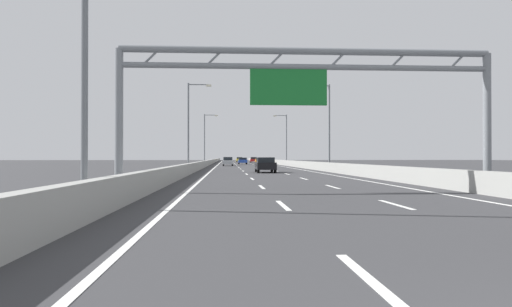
{
  "coord_description": "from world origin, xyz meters",
  "views": [
    {
      "loc": [
        -3.56,
        -2.21,
        1.52
      ],
      "look_at": [
        1.43,
        78.1,
        2.1
      ],
      "focal_mm": 33.23,
      "sensor_mm": 36.0,
      "label": 1
    }
  ],
  "objects_px": {
    "sign_gantry": "(305,81)",
    "streetlamp_left_near": "(93,24)",
    "silver_car": "(228,161)",
    "red_car": "(253,160)",
    "yellow_car": "(239,160)",
    "black_car": "(265,165)",
    "streetlamp_right_mid": "(327,122)",
    "streetlamp_left_mid": "(190,121)",
    "streetlamp_left_far": "(206,136)",
    "blue_car": "(243,161)",
    "orange_car": "(259,160)",
    "streetlamp_right_far": "(285,136)"
  },
  "relations": [
    {
      "from": "streetlamp_right_mid",
      "to": "streetlamp_right_far",
      "type": "relative_size",
      "value": 1.0
    },
    {
      "from": "black_car",
      "to": "streetlamp_right_mid",
      "type": "bearing_deg",
      "value": 37.34
    },
    {
      "from": "streetlamp_right_far",
      "to": "blue_car",
      "type": "xyz_separation_m",
      "value": [
        -7.67,
        10.47,
        -4.67
      ]
    },
    {
      "from": "streetlamp_left_far",
      "to": "silver_car",
      "type": "bearing_deg",
      "value": -63.4
    },
    {
      "from": "yellow_car",
      "to": "red_car",
      "type": "bearing_deg",
      "value": -74.72
    },
    {
      "from": "sign_gantry",
      "to": "orange_car",
      "type": "relative_size",
      "value": 4.05
    },
    {
      "from": "streetlamp_right_far",
      "to": "blue_car",
      "type": "height_order",
      "value": "streetlamp_right_far"
    },
    {
      "from": "sign_gantry",
      "to": "red_car",
      "type": "height_order",
      "value": "sign_gantry"
    },
    {
      "from": "streetlamp_right_far",
      "to": "yellow_car",
      "type": "distance_m",
      "value": 50.5
    },
    {
      "from": "streetlamp_left_mid",
      "to": "black_car",
      "type": "height_order",
      "value": "streetlamp_left_mid"
    },
    {
      "from": "sign_gantry",
      "to": "streetlamp_left_near",
      "type": "relative_size",
      "value": 1.76
    },
    {
      "from": "streetlamp_right_mid",
      "to": "red_car",
      "type": "relative_size",
      "value": 2.22
    },
    {
      "from": "sign_gantry",
      "to": "streetlamp_right_mid",
      "type": "xyz_separation_m",
      "value": [
        7.57,
        30.67,
        0.54
      ]
    },
    {
      "from": "streetlamp_left_far",
      "to": "yellow_car",
      "type": "xyz_separation_m",
      "value": [
        7.65,
        49.75,
        -4.65
      ]
    },
    {
      "from": "red_car",
      "to": "streetlamp_left_mid",
      "type": "bearing_deg",
      "value": -98.41
    },
    {
      "from": "streetlamp_left_near",
      "to": "streetlamp_left_far",
      "type": "xyz_separation_m",
      "value": [
        0.0,
        74.61,
        0.0
      ]
    },
    {
      "from": "streetlamp_left_far",
      "to": "black_car",
      "type": "bearing_deg",
      "value": -79.87
    },
    {
      "from": "streetlamp_right_far",
      "to": "black_car",
      "type": "relative_size",
      "value": 2.15
    },
    {
      "from": "streetlamp_left_near",
      "to": "streetlamp_right_mid",
      "type": "distance_m",
      "value": 40.18
    },
    {
      "from": "streetlamp_right_mid",
      "to": "streetlamp_left_far",
      "type": "bearing_deg",
      "value": 111.81
    },
    {
      "from": "silver_car",
      "to": "red_car",
      "type": "distance_m",
      "value": 46.07
    },
    {
      "from": "sign_gantry",
      "to": "streetlamp_right_far",
      "type": "bearing_deg",
      "value": 83.64
    },
    {
      "from": "sign_gantry",
      "to": "streetlamp_left_near",
      "type": "xyz_separation_m",
      "value": [
        -7.36,
        -6.64,
        0.54
      ]
    },
    {
      "from": "silver_car",
      "to": "streetlamp_left_near",
      "type": "bearing_deg",
      "value": -93.55
    },
    {
      "from": "black_car",
      "to": "red_car",
      "type": "xyz_separation_m",
      "value": [
        3.38,
        80.19,
        -0.01
      ]
    },
    {
      "from": "blue_car",
      "to": "orange_car",
      "type": "bearing_deg",
      "value": 56.61
    },
    {
      "from": "silver_car",
      "to": "black_car",
      "type": "xyz_separation_m",
      "value": [
        3.54,
        -34.64,
        -0.0
      ]
    },
    {
      "from": "orange_car",
      "to": "streetlamp_right_mid",
      "type": "bearing_deg",
      "value": -86.04
    },
    {
      "from": "yellow_car",
      "to": "sign_gantry",
      "type": "bearing_deg",
      "value": -90.14
    },
    {
      "from": "silver_car",
      "to": "red_car",
      "type": "bearing_deg",
      "value": 81.36
    },
    {
      "from": "red_car",
      "to": "black_car",
      "type": "bearing_deg",
      "value": -92.42
    },
    {
      "from": "silver_car",
      "to": "black_car",
      "type": "relative_size",
      "value": 0.96
    },
    {
      "from": "blue_car",
      "to": "red_car",
      "type": "xyz_separation_m",
      "value": [
        3.78,
        26.86,
        0.03
      ]
    },
    {
      "from": "orange_car",
      "to": "streetlamp_left_mid",
      "type": "bearing_deg",
      "value": -101.77
    },
    {
      "from": "orange_car",
      "to": "red_car",
      "type": "xyz_separation_m",
      "value": [
        -0.17,
        20.86,
        0.03
      ]
    },
    {
      "from": "streetlamp_right_mid",
      "to": "streetlamp_right_far",
      "type": "xyz_separation_m",
      "value": [
        0.0,
        37.31,
        0.0
      ]
    },
    {
      "from": "sign_gantry",
      "to": "streetlamp_left_far",
      "type": "height_order",
      "value": "streetlamp_left_far"
    },
    {
      "from": "streetlamp_left_near",
      "to": "blue_car",
      "type": "bearing_deg",
      "value": 85.13
    },
    {
      "from": "sign_gantry",
      "to": "streetlamp_left_far",
      "type": "relative_size",
      "value": 1.76
    },
    {
      "from": "streetlamp_left_mid",
      "to": "red_car",
      "type": "xyz_separation_m",
      "value": [
        11.04,
        74.64,
        -4.64
      ]
    },
    {
      "from": "streetlamp_left_far",
      "to": "blue_car",
      "type": "relative_size",
      "value": 2.27
    },
    {
      "from": "streetlamp_left_mid",
      "to": "streetlamp_right_far",
      "type": "bearing_deg",
      "value": 68.19
    },
    {
      "from": "streetlamp_left_far",
      "to": "yellow_car",
      "type": "bearing_deg",
      "value": 81.26
    },
    {
      "from": "streetlamp_right_mid",
      "to": "yellow_car",
      "type": "relative_size",
      "value": 2.14
    },
    {
      "from": "sign_gantry",
      "to": "orange_car",
      "type": "distance_m",
      "value": 84.64
    },
    {
      "from": "sign_gantry",
      "to": "black_car",
      "type": "distance_m",
      "value": 25.45
    },
    {
      "from": "black_car",
      "to": "yellow_car",
      "type": "distance_m",
      "value": 92.61
    },
    {
      "from": "sign_gantry",
      "to": "streetlamp_left_mid",
      "type": "relative_size",
      "value": 1.76
    },
    {
      "from": "streetlamp_right_far",
      "to": "orange_car",
      "type": "distance_m",
      "value": 17.52
    },
    {
      "from": "streetlamp_left_near",
      "to": "silver_car",
      "type": "relative_size",
      "value": 2.25
    }
  ]
}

